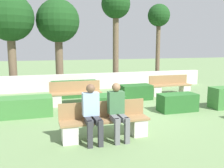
% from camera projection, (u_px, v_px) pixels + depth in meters
% --- Properties ---
extents(ground_plane, '(60.00, 60.00, 0.00)m').
position_uv_depth(ground_plane, '(128.00, 112.00, 8.49)').
color(ground_plane, '#6B8956').
extents(perimeter_wall, '(11.94, 0.30, 0.80)m').
position_uv_depth(perimeter_wall, '(96.00, 81.00, 12.85)').
color(perimeter_wall, beige).
rests_on(perimeter_wall, ground_plane).
extents(bench_front, '(2.17, 0.49, 0.88)m').
position_uv_depth(bench_front, '(105.00, 124.00, 6.06)').
color(bench_front, '#937047').
rests_on(bench_front, ground_plane).
extents(bench_left_side, '(1.94, 0.48, 0.88)m').
position_uv_depth(bench_left_side, '(76.00, 96.00, 9.44)').
color(bench_left_side, '#937047').
rests_on(bench_left_side, ground_plane).
extents(bench_right_side, '(1.93, 0.49, 0.88)m').
position_uv_depth(bench_right_side, '(170.00, 87.00, 11.31)').
color(bench_right_side, '#937047').
rests_on(bench_right_side, ground_plane).
extents(person_seated_man, '(0.38, 0.63, 1.35)m').
position_uv_depth(person_seated_man, '(92.00, 111.00, 5.76)').
color(person_seated_man, '#333338').
rests_on(person_seated_man, ground_plane).
extents(person_seated_woman, '(0.38, 0.63, 1.35)m').
position_uv_depth(person_seated_woman, '(118.00, 109.00, 5.94)').
color(person_seated_woman, slate).
rests_on(person_seated_woman, ground_plane).
extents(hedge_block_near_left, '(1.31, 0.63, 0.60)m').
position_uv_depth(hedge_block_near_left, '(177.00, 102.00, 8.54)').
color(hedge_block_near_left, '#286028').
rests_on(hedge_block_near_left, ground_plane).
extents(hedge_block_near_right, '(2.00, 0.85, 0.67)m').
position_uv_depth(hedge_block_near_right, '(75.00, 89.00, 10.96)').
color(hedge_block_near_right, '#286028').
rests_on(hedge_block_near_right, ground_plane).
extents(hedge_block_mid_right, '(1.27, 0.80, 0.64)m').
position_uv_depth(hedge_block_mid_right, '(104.00, 105.00, 8.08)').
color(hedge_block_mid_right, '#286028').
rests_on(hedge_block_mid_right, ground_plane).
extents(hedge_block_far_left, '(2.13, 0.80, 0.60)m').
position_uv_depth(hedge_block_far_left, '(18.00, 107.00, 7.90)').
color(hedge_block_far_left, '#3D7A38').
rests_on(hedge_block_far_left, ground_plane).
extents(hedge_block_far_right, '(1.26, 0.71, 0.61)m').
position_uv_depth(hedge_block_far_right, '(136.00, 92.00, 10.38)').
color(hedge_block_far_right, '#235623').
rests_on(hedge_block_far_right, ground_plane).
extents(tree_leftmost, '(2.33, 2.33, 4.75)m').
position_uv_depth(tree_leftmost, '(10.00, 19.00, 12.13)').
color(tree_leftmost, brown).
rests_on(tree_leftmost, ground_plane).
extents(tree_center_left, '(2.29, 2.29, 4.66)m').
position_uv_depth(tree_center_left, '(58.00, 22.00, 13.27)').
color(tree_center_left, brown).
rests_on(tree_center_left, ground_plane).
extents(tree_center_right, '(1.54, 1.54, 5.18)m').
position_uv_depth(tree_center_right, '(116.00, 8.00, 13.26)').
color(tree_center_right, brown).
rests_on(tree_center_right, ground_plane).
extents(tree_rightmost, '(1.25, 1.25, 4.52)m').
position_uv_depth(tree_rightmost, '(159.00, 19.00, 14.03)').
color(tree_rightmost, brown).
rests_on(tree_rightmost, ground_plane).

